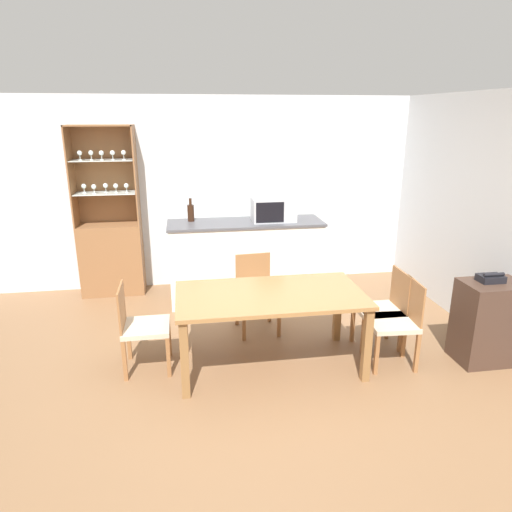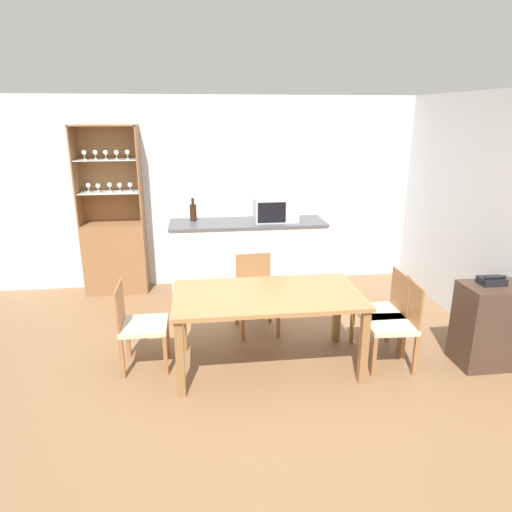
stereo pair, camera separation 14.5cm
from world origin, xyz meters
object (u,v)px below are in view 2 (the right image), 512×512
at_px(display_cabinet, 115,245).
at_px(wine_bottle, 193,212).
at_px(dining_chair_head_far, 256,293).
at_px(dining_chair_side_right_near, 394,323).
at_px(telephone, 492,281).
at_px(dining_chair_side_left_far, 139,325).
at_px(dining_chair_side_right_far, 383,311).
at_px(side_cabinet, 490,325).
at_px(dining_table, 267,303).
at_px(microwave, 276,210).

bearing_deg(display_cabinet, wine_bottle, -19.63).
height_order(dining_chair_head_far, wine_bottle, wine_bottle).
bearing_deg(dining_chair_head_far, dining_chair_side_right_near, 137.63).
bearing_deg(telephone, wine_bottle, 143.59).
xyz_separation_m(wine_bottle, telephone, (2.73, -2.01, -0.30)).
relative_size(dining_chair_head_far, dining_chair_side_left_far, 1.00).
bearing_deg(dining_chair_side_right_far, telephone, -110.60).
bearing_deg(side_cabinet, dining_chair_side_right_near, 173.96).
height_order(dining_table, telephone, telephone).
relative_size(dining_chair_side_right_near, dining_chair_side_right_far, 1.00).
distance_m(dining_chair_side_right_near, wine_bottle, 2.78).
relative_size(dining_chair_head_far, microwave, 1.56).
height_order(dining_chair_side_left_far, wine_bottle, wine_bottle).
bearing_deg(side_cabinet, dining_chair_head_far, 154.00).
relative_size(dining_table, telephone, 7.60).
height_order(dining_chair_side_left_far, dining_chair_side_right_far, same).
bearing_deg(dining_table, side_cabinet, -6.44).
bearing_deg(side_cabinet, dining_table, 173.56).
relative_size(microwave, telephone, 2.36).
height_order(display_cabinet, telephone, display_cabinet).
bearing_deg(dining_chair_head_far, telephone, 149.96).
height_order(dining_chair_head_far, dining_chair_side_left_far, same).
bearing_deg(dining_chair_side_left_far, telephone, 83.67).
xyz_separation_m(dining_chair_side_left_far, dining_chair_side_right_near, (2.37, -0.28, 0.00)).
xyz_separation_m(display_cabinet, dining_chair_side_right_far, (2.90, -2.05, -0.21)).
bearing_deg(dining_chair_side_right_near, wine_bottle, 47.20).
bearing_deg(side_cabinet, wine_bottle, 143.40).
bearing_deg(side_cabinet, dining_chair_side_left_far, 173.50).
bearing_deg(side_cabinet, microwave, 132.31).
distance_m(dining_chair_head_far, side_cabinet, 2.33).
xyz_separation_m(dining_chair_side_left_far, telephone, (3.25, -0.34, 0.41)).
xyz_separation_m(dining_chair_side_right_near, wine_bottle, (-1.85, 1.95, 0.71)).
bearing_deg(dining_chair_side_right_far, wine_bottle, 48.47).
bearing_deg(dining_chair_side_right_far, display_cabinet, 55.38).
height_order(dining_chair_side_right_far, side_cabinet, dining_chair_side_right_far).
distance_m(display_cabinet, dining_chair_side_right_far, 3.56).
relative_size(dining_chair_side_right_far, side_cabinet, 1.04).
height_order(wine_bottle, telephone, wine_bottle).
distance_m(dining_chair_side_right_far, telephone, 1.03).
xyz_separation_m(dining_table, dining_chair_side_left_far, (-1.19, 0.14, -0.22)).
relative_size(dining_table, dining_chair_side_right_near, 2.06).
distance_m(dining_chair_head_far, dining_chair_side_left_far, 1.35).
distance_m(dining_table, dining_chair_side_right_near, 1.21).
relative_size(dining_chair_head_far, telephone, 3.69).
height_order(microwave, wine_bottle, wine_bottle).
relative_size(side_cabinet, telephone, 3.56).
xyz_separation_m(dining_chair_side_right_near, side_cabinet, (0.90, -0.10, -0.03)).
bearing_deg(dining_chair_side_right_far, dining_chair_side_left_far, 90.57).
xyz_separation_m(display_cabinet, microwave, (2.07, -0.51, 0.54)).
bearing_deg(dining_chair_head_far, dining_chair_side_right_far, 146.93).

